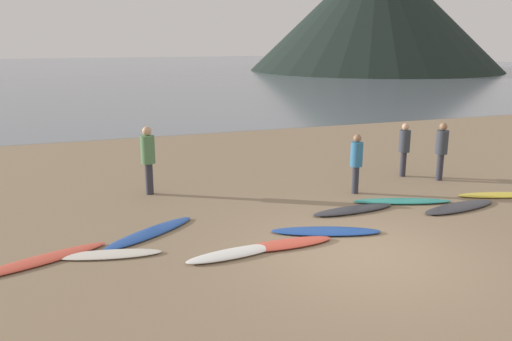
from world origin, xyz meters
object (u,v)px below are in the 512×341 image
object	(u,v)px
surfboard_0	(38,261)
surfboard_6	(353,210)
surfboard_7	(402,201)
surfboard_8	(460,207)
surfboard_4	(286,244)
surfboard_5	(326,231)
surfboard_1	(109,254)
person_2	(442,147)
person_1	(148,155)
surfboard_2	(150,233)
surfboard_3	(234,253)
person_3	(356,159)
person_0	(404,145)
surfboard_9	(499,195)

from	to	relation	value
surfboard_0	surfboard_6	bearing A→B (deg)	-17.08
surfboard_7	surfboard_8	bearing A→B (deg)	-20.72
surfboard_4	surfboard_5	xyz separation A→B (m)	(1.08, 0.38, -0.01)
surfboard_1	person_2	xyz separation A→B (m)	(9.49, 2.39, 0.96)
surfboard_6	person_1	world-z (taller)	person_1
surfboard_1	surfboard_2	distance (m)	1.27
surfboard_5	surfboard_6	xyz separation A→B (m)	(1.26, 1.04, 0.01)
person_1	person_2	xyz separation A→B (m)	(8.13, -1.44, -0.07)
person_2	surfboard_2	bearing A→B (deg)	-28.76
surfboard_7	surfboard_3	bearing A→B (deg)	-142.02
surfboard_2	surfboard_4	size ratio (longest dim) A/B	1.21
person_2	surfboard_1	bearing A→B (deg)	-24.63
surfboard_1	surfboard_3	world-z (taller)	surfboard_3
person_3	surfboard_7	bearing A→B (deg)	2.02
person_0	surfboard_6	bearing A→B (deg)	-112.76
surfboard_8	person_1	distance (m)	7.90
surfboard_1	surfboard_4	bearing A→B (deg)	-0.09
surfboard_6	surfboard_8	distance (m)	2.62
surfboard_3	person_3	distance (m)	5.20
person_1	person_3	distance (m)	5.44
surfboard_0	surfboard_9	distance (m)	11.17
surfboard_1	surfboard_8	distance (m)	8.22
surfboard_8	person_3	size ratio (longest dim) A/B	1.40
person_3	surfboard_5	bearing A→B (deg)	-70.16
surfboard_7	person_0	xyz separation A→B (m)	(1.56, 2.21, 0.90)
surfboard_1	surfboard_4	world-z (taller)	surfboard_4
surfboard_2	surfboard_9	bearing A→B (deg)	-36.41
surfboard_2	surfboard_4	bearing A→B (deg)	-67.05
surfboard_7	person_1	world-z (taller)	person_1
surfboard_2	person_3	bearing A→B (deg)	-22.31
surfboard_0	person_0	xyz separation A→B (m)	(9.99, 2.98, 0.91)
surfboard_1	surfboard_7	world-z (taller)	surfboard_7
surfboard_3	person_2	bearing A→B (deg)	16.44
surfboard_2	surfboard_4	xyz separation A→B (m)	(2.43, -1.57, 0.01)
person_0	surfboard_4	bearing A→B (deg)	-115.55
person_1	person_2	bearing A→B (deg)	-25.85
surfboard_9	person_3	bearing A→B (deg)	172.54
surfboard_4	person_2	bearing A→B (deg)	26.07
surfboard_7	person_2	xyz separation A→B (m)	(2.30, 1.48, 0.95)
surfboard_5	person_1	world-z (taller)	person_1
surfboard_2	person_3	xyz separation A→B (m)	(5.59, 1.17, 0.90)
surfboard_3	person_1	bearing A→B (deg)	93.48
surfboard_6	surfboard_8	bearing A→B (deg)	-18.12
surfboard_4	person_0	distance (m)	6.68
surfboard_4	surfboard_7	bearing A→B (deg)	22.06
surfboard_5	surfboard_2	bearing A→B (deg)	-178.35
surfboard_3	person_3	size ratio (longest dim) A/B	1.22
surfboard_4	surfboard_6	world-z (taller)	surfboard_6
surfboard_4	person_0	size ratio (longest dim) A/B	1.24
surfboard_3	surfboard_9	xyz separation A→B (m)	(7.68, 1.31, -0.01)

